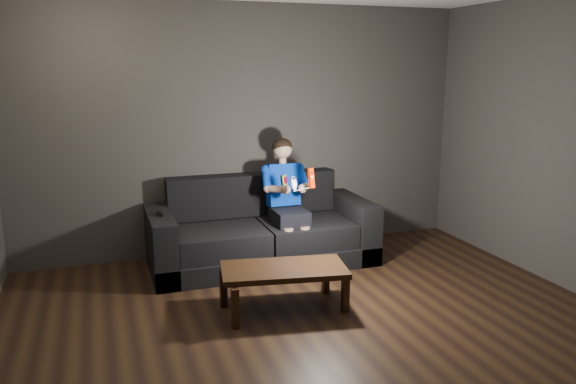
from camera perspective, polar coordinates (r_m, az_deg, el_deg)
name	(u,v)px	position (r m, az deg, el deg)	size (l,w,h in m)	color
floor	(337,350)	(4.29, 5.02, -15.70)	(5.00, 5.00, 0.00)	black
back_wall	(247,130)	(6.18, -4.20, 6.26)	(5.00, 0.04, 2.70)	#3C3634
sofa	(261,236)	(5.93, -2.76, -4.47)	(2.31, 1.00, 0.89)	black
child	(286,191)	(5.83, -0.17, 0.10)	(0.49, 0.61, 1.22)	black
wii_remote_red	(311,178)	(5.38, 2.38, 1.43)	(0.06, 0.08, 0.20)	#C32200
nunchuk_white	(294,183)	(5.33, 0.59, 0.89)	(0.08, 0.10, 0.15)	white
wii_remote_black	(160,214)	(5.56, -12.89, -2.16)	(0.04, 0.15, 0.03)	black
coffee_table	(284,273)	(4.79, -0.44, -8.21)	(1.12, 0.69, 0.38)	black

